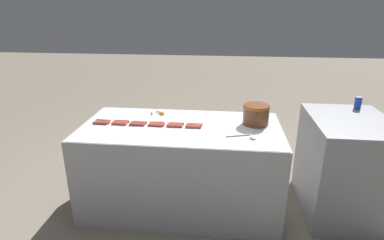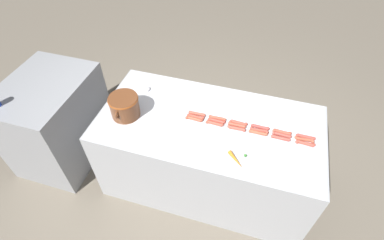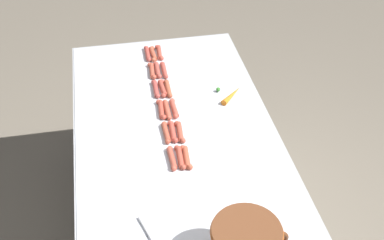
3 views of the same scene
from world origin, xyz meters
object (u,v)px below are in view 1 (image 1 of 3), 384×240
back_cabinet (344,166)px  hot_dog_2 (140,122)px  hot_dog_0 (103,121)px  hot_dog_7 (120,123)px  hot_dog_3 (157,123)px  hot_dog_14 (137,125)px  hot_dog_13 (119,124)px  hot_dog_10 (175,125)px  hot_dog_1 (122,121)px  hot_dog_5 (195,124)px  bean_pot (256,113)px  soda_can (358,103)px  hot_dog_16 (174,126)px  hot_dog_12 (100,123)px  hot_dog_17 (193,127)px  carrot (158,112)px  hot_dog_9 (157,124)px  hot_dog_15 (156,125)px  hot_dog_11 (194,125)px  hot_dog_6 (102,122)px  hot_dog_4 (176,124)px  hot_dog_8 (138,123)px  serving_spoon (248,137)px

back_cabinet → hot_dog_2: bearing=-87.9°
hot_dog_0 → hot_dog_7: same height
hot_dog_3 → hot_dog_14: 0.20m
back_cabinet → hot_dog_13: bearing=-86.4°
hot_dog_10 → hot_dog_7: bearing=-90.1°
hot_dog_2 → hot_dog_1: bearing=-91.6°
hot_dog_5 → hot_dog_14: same height
hot_dog_1 → hot_dog_3: (0.00, 0.35, 0.00)m
bean_pot → soda_can: soda_can is taller
hot_dog_16 → soda_can: (-0.47, 1.79, 0.14)m
hot_dog_12 → hot_dog_17: size_ratio=1.00×
carrot → soda_can: 2.03m
hot_dog_2 → hot_dog_13: bearing=-71.3°
hot_dog_1 → hot_dog_9: 0.36m
hot_dog_16 → hot_dog_13: bearing=-90.2°
hot_dog_15 → back_cabinet: bearing=94.2°
hot_dog_11 → hot_dog_9: bearing=-89.3°
hot_dog_2 → hot_dog_7: size_ratio=1.00×
hot_dog_5 → hot_dog_7: bearing=-87.6°
hot_dog_6 → hot_dog_16: (0.03, 0.71, 0.00)m
hot_dog_1 → bean_pot: (-0.10, 1.30, 0.09)m
carrot → hot_dog_12: bearing=-52.2°
hot_dog_9 → hot_dog_15: size_ratio=1.00×
hot_dog_1 → hot_dog_4: (0.00, 0.54, 0.00)m
hot_dog_5 → hot_dog_15: bearing=-80.5°
hot_dog_4 → hot_dog_9: same height
hot_dog_11 → soda_can: 1.68m
hot_dog_2 → hot_dog_12: 0.37m
hot_dog_7 → carrot: bearing=138.5°
hot_dog_5 → hot_dog_16: same height
back_cabinet → soda_can: bearing=154.1°
hot_dog_2 → carrot: size_ratio=1.07×
hot_dog_7 → hot_dog_15: same height
hot_dog_16 → bean_pot: bean_pot is taller
hot_dog_10 → hot_dog_14: size_ratio=1.00×
back_cabinet → hot_dog_4: back_cabinet is taller
hot_dog_8 → hot_dog_14: same height
hot_dog_12 → hot_dog_15: 0.54m
hot_dog_8 → hot_dog_13: size_ratio=1.00×
back_cabinet → bean_pot: 1.00m
back_cabinet → serving_spoon: back_cabinet is taller
hot_dog_2 → hot_dog_3: size_ratio=1.00×
hot_dog_10 → hot_dog_12: 0.72m
hot_dog_2 → hot_dog_16: same height
hot_dog_15 → hot_dog_11: bearing=95.3°
hot_dog_1 → hot_dog_16: size_ratio=1.00×
hot_dog_10 → hot_dog_2: bearing=-95.2°
back_cabinet → hot_dog_16: bearing=-85.2°
hot_dog_10 → bean_pot: (-0.14, 0.76, 0.09)m
hot_dog_4 → hot_dog_2: bearing=-89.9°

